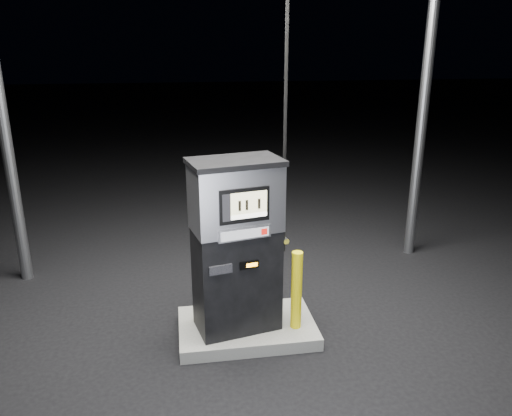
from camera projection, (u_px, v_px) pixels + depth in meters
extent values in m
plane|color=black|center=(247.00, 333.00, 5.97)|extent=(80.00, 80.00, 0.00)
cube|color=#63635F|center=(247.00, 328.00, 5.94)|extent=(1.60, 1.00, 0.15)
cylinder|color=gray|center=(3.00, 126.00, 6.68)|extent=(0.16, 0.16, 4.50)
cylinder|color=gray|center=(422.00, 116.00, 7.58)|extent=(0.16, 0.16, 4.50)
cube|color=black|center=(237.00, 279.00, 5.67)|extent=(1.01, 0.71, 1.21)
cube|color=#B6B7BE|center=(236.00, 198.00, 5.36)|extent=(1.03, 0.74, 0.73)
cube|color=black|center=(235.00, 162.00, 5.24)|extent=(1.08, 0.78, 0.06)
cube|color=black|center=(244.00, 206.00, 5.12)|extent=(0.54, 0.14, 0.37)
cube|color=beige|center=(249.00, 203.00, 5.11)|extent=(0.39, 0.09, 0.23)
cube|color=white|center=(249.00, 216.00, 5.15)|extent=(0.39, 0.09, 0.05)
cube|color=#B6B7BE|center=(245.00, 234.00, 5.21)|extent=(0.57, 0.15, 0.14)
cube|color=gray|center=(245.00, 234.00, 5.20)|extent=(0.52, 0.11, 0.10)
cube|color=#AD110B|center=(264.00, 232.00, 5.27)|extent=(0.07, 0.02, 0.07)
cube|color=black|center=(249.00, 265.00, 5.35)|extent=(0.21, 0.06, 0.09)
cube|color=orange|center=(252.00, 265.00, 5.35)|extent=(0.12, 0.03, 0.04)
cube|color=black|center=(221.00, 270.00, 5.24)|extent=(0.25, 0.08, 0.10)
cube|color=black|center=(278.00, 239.00, 5.71)|extent=(0.13, 0.19, 0.24)
cylinder|color=gray|center=(283.00, 239.00, 5.73)|extent=(0.11, 0.22, 0.07)
cylinder|color=black|center=(286.00, 96.00, 5.17)|extent=(0.04, 0.04, 3.00)
cylinder|color=yellow|center=(198.00, 282.00, 5.82)|extent=(0.15, 0.15, 1.00)
cylinder|color=yellow|center=(296.00, 290.00, 5.69)|extent=(0.14, 0.14, 0.94)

